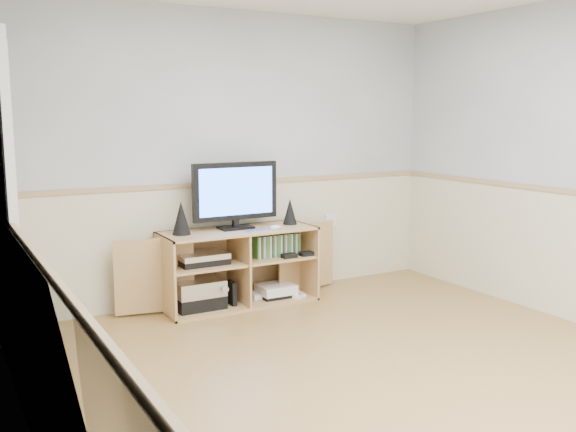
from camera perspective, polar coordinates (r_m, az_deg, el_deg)
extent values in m
cube|color=tan|center=(4.07, 9.26, -14.65)|extent=(4.00, 4.50, 0.02)
cube|color=silver|center=(2.93, -22.42, 1.21)|extent=(0.02, 4.50, 2.50)
cube|color=silver|center=(5.67, -4.83, 5.30)|extent=(4.00, 0.02, 2.50)
cube|color=beige|center=(5.76, -4.66, -2.18)|extent=(4.00, 0.01, 1.00)
cube|color=tan|center=(5.67, -4.69, 2.97)|extent=(4.00, 0.02, 0.04)
cube|color=beige|center=(4.25, -24.01, -0.07)|extent=(0.03, 0.82, 2.00)
cube|color=tan|center=(5.59, -4.37, -7.68)|extent=(1.33, 0.50, 0.02)
cube|color=tan|center=(5.45, -4.45, -1.32)|extent=(1.33, 0.50, 0.02)
cube|color=tan|center=(5.28, -10.88, -5.29)|extent=(0.02, 0.50, 0.65)
cube|color=tan|center=(5.81, 1.45, -3.81)|extent=(0.02, 0.50, 0.65)
cube|color=tan|center=(5.72, -5.42, -4.05)|extent=(1.33, 0.02, 0.65)
cube|color=tan|center=(5.51, -4.41, -4.54)|extent=(0.02, 0.48, 0.61)
cube|color=tan|center=(5.37, -7.63, -4.35)|extent=(0.63, 0.46, 0.02)
cube|color=tan|center=(5.64, -1.36, -3.62)|extent=(0.63, 0.46, 0.02)
cube|color=tan|center=(5.32, -11.77, -5.20)|extent=(0.64, 0.13, 0.61)
cube|color=tan|center=(5.90, 1.66, -3.62)|extent=(0.64, 0.13, 0.61)
cube|color=black|center=(5.49, -4.67, -1.03)|extent=(0.28, 0.18, 0.02)
cube|color=black|center=(5.48, -4.68, -0.62)|extent=(0.05, 0.04, 0.06)
cube|color=black|center=(5.44, -4.71, 2.22)|extent=(0.76, 0.05, 0.49)
cube|color=blue|center=(5.42, -4.59, 2.19)|extent=(0.67, 0.01, 0.40)
cone|color=black|center=(5.25, -9.48, -0.17)|extent=(0.15, 0.15, 0.27)
cone|color=black|center=(5.68, 0.17, 0.41)|extent=(0.12, 0.12, 0.23)
cube|color=#BCBCC0|center=(5.38, -2.39, -1.25)|extent=(0.28, 0.14, 0.01)
ellipsoid|color=white|center=(5.44, -1.11, -1.00)|extent=(0.10, 0.07, 0.04)
cube|color=black|center=(5.43, -7.96, -7.53)|extent=(0.40, 0.30, 0.11)
cube|color=silver|center=(5.40, -7.99, -6.30)|extent=(0.40, 0.30, 0.13)
cube|color=black|center=(5.36, -7.64, -3.99)|extent=(0.40, 0.28, 0.05)
cube|color=silver|center=(5.35, -7.65, -3.49)|extent=(0.40, 0.28, 0.05)
cube|color=black|center=(5.48, -5.04, -6.84)|extent=(0.04, 0.14, 0.20)
cube|color=white|center=(5.71, -2.38, -6.98)|extent=(0.21, 0.16, 0.05)
cube|color=black|center=(5.72, -1.07, -7.01)|extent=(0.30, 0.25, 0.03)
cube|color=white|center=(5.70, -1.07, -6.48)|extent=(0.32, 0.27, 0.08)
cube|color=white|center=(5.75, 1.08, -6.94)|extent=(0.04, 0.14, 0.03)
cube|color=white|center=(5.87, 0.11, -6.59)|extent=(0.09, 0.15, 0.03)
cube|color=#3F8C3F|center=(5.61, -1.08, -2.59)|extent=(0.42, 0.14, 0.19)
cube|color=white|center=(6.20, 3.80, -0.41)|extent=(0.12, 0.03, 0.12)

